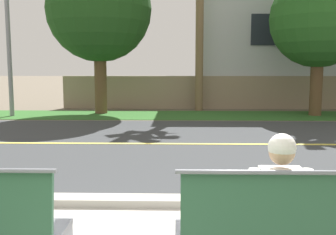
{
  "coord_description": "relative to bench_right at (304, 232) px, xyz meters",
  "views": [
    {
      "loc": [
        0.47,
        -2.63,
        1.78
      ],
      "look_at": [
        0.32,
        3.53,
        1.0
      ],
      "focal_mm": 42.75,
      "sensor_mm": 36.0,
      "label": 1
    }
  ],
  "objects": [
    {
      "name": "garden_wall",
      "position": [
        0.54,
        14.13,
        0.23
      ],
      "size": [
        13.0,
        0.36,
        1.4
      ],
      "primitive_type": "cube",
      "color": "gray",
      "rests_on": "ground_plane"
    },
    {
      "name": "streetlamp",
      "position": [
        -7.07,
        11.43,
        3.53
      ],
      "size": [
        0.24,
        2.1,
        6.98
      ],
      "color": "gray",
      "rests_on": "ground_plane"
    },
    {
      "name": "street_asphalt",
      "position": [
        -1.49,
        6.04,
        -0.46
      ],
      "size": [
        52.0,
        8.0,
        0.01
      ],
      "primitive_type": "cube",
      "color": "#383A3D",
      "rests_on": "ground_plane"
    },
    {
      "name": "house_across_street",
      "position": [
        4.71,
        17.33,
        2.92
      ],
      "size": [
        10.14,
        6.91,
        6.68
      ],
      "color": "#B7BCC1",
      "rests_on": "ground_plane"
    },
    {
      "name": "ground_plane",
      "position": [
        -1.49,
        7.54,
        -0.47
      ],
      "size": [
        140.0,
        140.0,
        0.0
      ],
      "primitive_type": "plane",
      "color": "#665B4C"
    },
    {
      "name": "seated_person_white",
      "position": [
        -0.18,
        0.17,
        0.21
      ],
      "size": [
        0.52,
        0.68,
        1.25
      ],
      "color": "#333D56",
      "rests_on": "ground_plane"
    },
    {
      "name": "shade_tree_left",
      "position": [
        4.15,
        11.62,
        3.3
      ],
      "size": [
        3.51,
        3.51,
        5.8
      ],
      "color": "brown",
      "rests_on": "ground_plane"
    },
    {
      "name": "road_centre_line",
      "position": [
        -1.49,
        6.04,
        -0.46
      ],
      "size": [
        48.0,
        0.14,
        0.01
      ],
      "primitive_type": "cube",
      "color": "#E0CC4C",
      "rests_on": "ground_plane"
    },
    {
      "name": "shade_tree_far_left",
      "position": [
        -3.85,
        12.09,
        3.75
      ],
      "size": [
        3.93,
        3.93,
        6.49
      ],
      "color": "brown",
      "rests_on": "ground_plane"
    },
    {
      "name": "bench_right",
      "position": [
        0.0,
        0.0,
        0.0
      ],
      "size": [
        2.06,
        0.48,
        1.01
      ],
      "color": "slate",
      "rests_on": "ground_plane"
    },
    {
      "name": "far_verge_grass",
      "position": [
        -1.49,
        11.63,
        -0.46
      ],
      "size": [
        48.0,
        2.8,
        0.02
      ],
      "primitive_type": "cube",
      "color": "#2D6026",
      "rests_on": "ground_plane"
    },
    {
      "name": "curb_edge",
      "position": [
        -1.49,
        1.89,
        -0.41
      ],
      "size": [
        44.0,
        0.3,
        0.11
      ],
      "primitive_type": "cube",
      "color": "#ADA89E",
      "rests_on": "ground_plane"
    }
  ]
}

